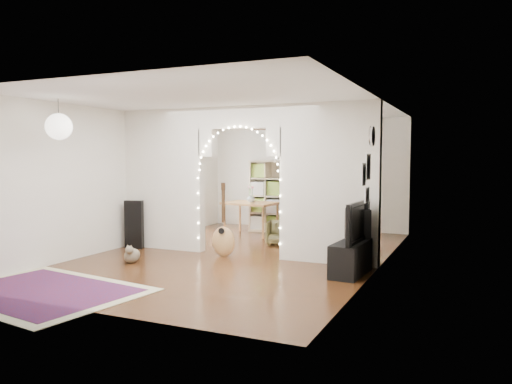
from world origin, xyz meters
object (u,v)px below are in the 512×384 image
at_px(dining_chair_left, 280,233).
at_px(acoustic_guitar, 223,229).
at_px(dining_chair_right, 290,232).
at_px(floor_speaker, 358,239).
at_px(dining_table, 251,205).
at_px(media_console, 351,258).
at_px(bookcase, 284,196).

bearing_deg(dining_chair_left, acoustic_guitar, -119.30).
bearing_deg(acoustic_guitar, dining_chair_right, 71.62).
distance_m(floor_speaker, dining_table, 3.92).
xyz_separation_m(media_console, dining_chair_left, (-1.94, 2.01, -0.01)).
xyz_separation_m(acoustic_guitar, bookcase, (-0.07, 3.23, 0.36)).
height_order(media_console, dining_chair_left, media_console).
bearing_deg(bookcase, floor_speaker, -63.15).
bearing_deg(floor_speaker, dining_chair_right, 114.16).
distance_m(bookcase, dining_chair_left, 1.87).
distance_m(dining_table, dining_chair_left, 1.49).
xyz_separation_m(bookcase, dining_table, (-0.53, -0.74, -0.17)).
relative_size(media_console, dining_chair_right, 2.04).
height_order(floor_speaker, dining_chair_left, floor_speaker).
relative_size(dining_chair_left, dining_chair_right, 1.09).
height_order(bookcase, dining_chair_left, bookcase).
height_order(acoustic_guitar, dining_chair_left, acoustic_guitar).
relative_size(bookcase, dining_chair_left, 3.21).
bearing_deg(media_console, floor_speaker, 93.61).
xyz_separation_m(media_console, dining_table, (-3.02, 2.94, 0.43)).
relative_size(floor_speaker, bookcase, 0.56).
bearing_deg(acoustic_guitar, media_console, -10.45).
relative_size(acoustic_guitar, floor_speaker, 1.17).
distance_m(media_console, dining_table, 4.24).
height_order(media_console, bookcase, bookcase).
relative_size(floor_speaker, media_console, 0.96).
distance_m(media_console, bookcase, 4.49).
height_order(media_console, dining_table, dining_table).
bearing_deg(floor_speaker, dining_table, 119.77).
height_order(acoustic_guitar, dining_chair_right, acoustic_guitar).
height_order(bookcase, dining_table, bookcase).
relative_size(media_console, dining_chair_left, 1.88).
distance_m(floor_speaker, media_console, 0.51).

